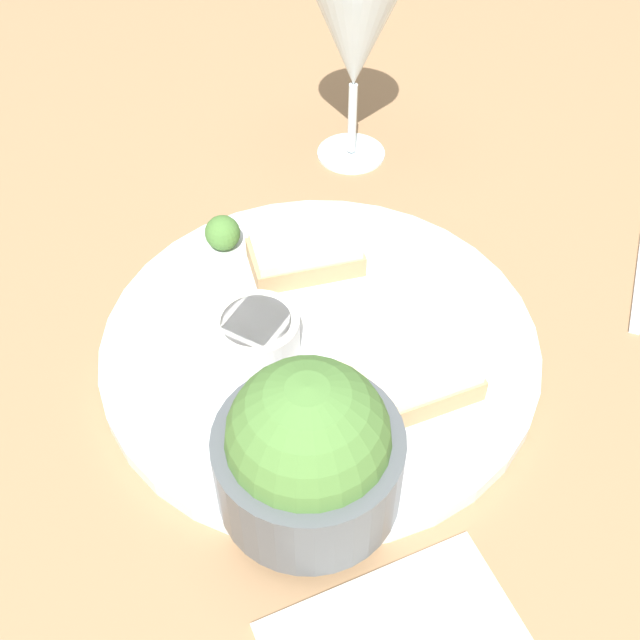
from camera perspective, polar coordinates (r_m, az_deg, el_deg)
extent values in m
plane|color=#93704C|center=(0.59, 0.00, -2.23)|extent=(4.00, 4.00, 0.00)
cylinder|color=silver|center=(0.59, 0.00, -1.79)|extent=(0.32, 0.32, 0.01)
cylinder|color=#4C5156|center=(0.48, -0.81, -10.31)|extent=(0.11, 0.11, 0.06)
sphere|color=#4C7A38|center=(0.46, -0.85, -8.43)|extent=(0.10, 0.10, 0.10)
cylinder|color=white|center=(0.57, -4.49, -1.04)|extent=(0.06, 0.06, 0.03)
cylinder|color=tan|center=(0.56, -4.56, -0.33)|extent=(0.05, 0.05, 0.01)
cube|color=tan|center=(0.55, 6.29, -4.54)|extent=(0.10, 0.07, 0.02)
cube|color=beige|center=(0.54, 6.40, -3.68)|extent=(0.10, 0.07, 0.01)
cube|color=tan|center=(0.63, -1.05, 4.50)|extent=(0.10, 0.08, 0.02)
cube|color=beige|center=(0.62, -1.07, 5.38)|extent=(0.09, 0.07, 0.01)
cylinder|color=silver|center=(0.77, 2.23, 11.84)|extent=(0.06, 0.06, 0.01)
cylinder|color=silver|center=(0.75, 2.31, 14.13)|extent=(0.01, 0.01, 0.07)
cone|color=silver|center=(0.71, 2.52, 19.84)|extent=(0.08, 0.08, 0.10)
sphere|color=#477533|center=(0.65, -6.91, 6.19)|extent=(0.03, 0.03, 0.03)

